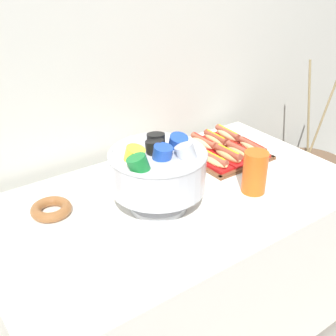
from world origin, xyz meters
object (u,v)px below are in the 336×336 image
at_px(floor_vase, 304,200).
at_px(hot_dog_4, 191,147).
at_px(hot_dog_5, 203,143).
at_px(donut, 51,209).
at_px(buffet_table, 175,267).
at_px(hot_dog_6, 216,140).
at_px(hot_dog_2, 240,152).
at_px(serving_tray, 221,154).
at_px(hot_dog_0, 215,161).
at_px(punch_bowl, 158,169).
at_px(hot_dog_3, 252,148).
at_px(cup_stack, 255,172).
at_px(hot_dog_1, 228,156).
at_px(hot_dog_7, 227,135).

height_order(floor_vase, hot_dog_4, floor_vase).
bearing_deg(hot_dog_5, donut, -173.71).
height_order(buffet_table, hot_dog_6, hot_dog_6).
xyz_separation_m(floor_vase, hot_dog_2, (-0.67, -0.09, 0.55)).
distance_m(serving_tray, hot_dog_0, 0.14).
distance_m(floor_vase, punch_bowl, 1.37).
height_order(buffet_table, punch_bowl, punch_bowl).
bearing_deg(hot_dog_2, hot_dog_0, -179.77).
bearing_deg(hot_dog_3, cup_stack, -134.77).
height_order(hot_dog_5, punch_bowl, punch_bowl).
height_order(serving_tray, donut, donut).
distance_m(buffet_table, cup_stack, 0.53).
xyz_separation_m(floor_vase, hot_dog_6, (-0.67, 0.08, 0.54)).
distance_m(buffet_table, hot_dog_2, 0.58).
bearing_deg(hot_dog_1, hot_dog_3, 0.23).
distance_m(hot_dog_3, hot_dog_7, 0.17).
relative_size(floor_vase, hot_dog_3, 6.03).
bearing_deg(hot_dog_7, buffet_table, -152.97).
bearing_deg(hot_dog_6, punch_bowl, -152.20).
xyz_separation_m(hot_dog_3, hot_dog_5, (-0.15, 0.16, 0.00)).
relative_size(serving_tray, hot_dog_0, 2.27).
distance_m(hot_dog_0, hot_dog_3, 0.23).
bearing_deg(hot_dog_1, punch_bowl, -166.56).
relative_size(buffet_table, hot_dog_2, 8.10).
distance_m(hot_dog_5, hot_dog_7, 0.15).
bearing_deg(hot_dog_2, buffet_table, -168.40).
height_order(hot_dog_4, donut, hot_dog_4).
xyz_separation_m(floor_vase, hot_dog_7, (-0.60, 0.08, 0.55)).
xyz_separation_m(floor_vase, hot_dog_0, (-0.82, -0.09, 0.55)).
distance_m(floor_vase, hot_dog_2, 0.87).
distance_m(hot_dog_6, donut, 0.85).
bearing_deg(hot_dog_3, serving_tray, 143.97).
height_order(hot_dog_0, hot_dog_7, hot_dog_7).
xyz_separation_m(hot_dog_0, hot_dog_3, (0.22, 0.00, 0.00)).
bearing_deg(cup_stack, hot_dog_0, 89.13).
xyz_separation_m(hot_dog_0, hot_dog_4, (-0.00, 0.16, 0.00)).
bearing_deg(hot_dog_1, buffet_table, -166.00).
distance_m(floor_vase, hot_dog_5, 0.93).
height_order(floor_vase, hot_dog_5, floor_vase).
relative_size(hot_dog_4, donut, 1.16).
relative_size(hot_dog_0, hot_dog_5, 0.98).
relative_size(floor_vase, hot_dog_2, 6.06).
bearing_deg(hot_dog_2, hot_dog_6, 90.23).
bearing_deg(hot_dog_5, floor_vase, -5.77).
relative_size(cup_stack, donut, 1.15).
height_order(hot_dog_1, hot_dog_5, hot_dog_1).
bearing_deg(serving_tray, punch_bowl, -158.48).
distance_m(hot_dog_3, hot_dog_5, 0.22).
relative_size(hot_dog_7, cup_stack, 1.01).
height_order(hot_dog_2, hot_dog_3, hot_dog_2).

